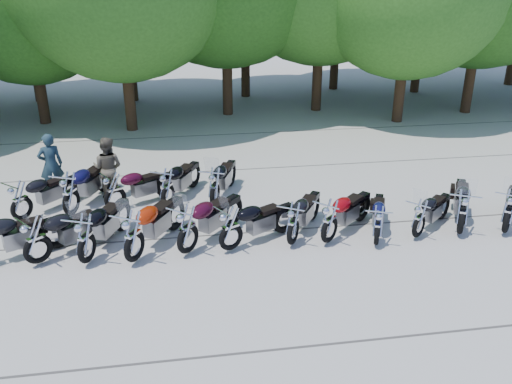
{
  "coord_description": "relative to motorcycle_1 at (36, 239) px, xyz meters",
  "views": [
    {
      "loc": [
        -1.87,
        -10.51,
        6.27
      ],
      "look_at": [
        0.0,
        1.5,
        1.1
      ],
      "focal_mm": 38.0,
      "sensor_mm": 36.0,
      "label": 1
    }
  ],
  "objects": [
    {
      "name": "ground",
      "position": [
        5.03,
        -0.65,
        -0.67
      ],
      "size": [
        90.0,
        90.0,
        0.0
      ],
      "primitive_type": "plane",
      "color": "#A6A196",
      "rests_on": "ground"
    },
    {
      "name": "motorcycle_1",
      "position": [
        0.0,
        0.0,
        0.0
      ],
      "size": [
        2.29,
        2.03,
        1.33
      ],
      "primitive_type": null,
      "rotation": [
        0.0,
        0.0,
        2.24
      ],
      "color": "black",
      "rests_on": "ground"
    },
    {
      "name": "motorcycle_2",
      "position": [
        1.06,
        -0.12,
        0.02
      ],
      "size": [
        1.58,
        2.52,
        1.37
      ],
      "primitive_type": null,
      "rotation": [
        0.0,
        0.0,
        2.76
      ],
      "color": "black",
      "rests_on": "ground"
    },
    {
      "name": "motorcycle_3",
      "position": [
        2.11,
        -0.24,
        0.05
      ],
      "size": [
        1.94,
        2.58,
        1.43
      ],
      "primitive_type": null,
      "rotation": [
        0.0,
        0.0,
        2.62
      ],
      "color": "#9F1F05",
      "rests_on": "ground"
    },
    {
      "name": "motorcycle_4",
      "position": [
        3.3,
        -0.04,
        0.03
      ],
      "size": [
        2.19,
        2.35,
        1.4
      ],
      "primitive_type": null,
      "rotation": [
        0.0,
        0.0,
        2.42
      ],
      "color": "#310617",
      "rests_on": "ground"
    },
    {
      "name": "motorcycle_5",
      "position": [
        4.3,
        -0.06,
        -0.02
      ],
      "size": [
        2.33,
        1.72,
        1.29
      ],
      "primitive_type": null,
      "rotation": [
        0.0,
        0.0,
        2.08
      ],
      "color": "black",
      "rests_on": "ground"
    },
    {
      "name": "motorcycle_6",
      "position": [
        5.79,
        0.01,
        -0.04
      ],
      "size": [
        1.75,
        2.24,
        1.25
      ],
      "primitive_type": null,
      "rotation": [
        0.0,
        0.0,
        2.58
      ],
      "color": "black",
      "rests_on": "ground"
    },
    {
      "name": "motorcycle_7",
      "position": [
        6.66,
        -0.04,
        -0.02
      ],
      "size": [
        2.15,
        2.09,
        1.3
      ],
      "primitive_type": null,
      "rotation": [
        0.0,
        0.0,
        2.33
      ],
      "color": "maroon",
      "rests_on": "ground"
    },
    {
      "name": "motorcycle_8",
      "position": [
        7.75,
        -0.31,
        -0.09
      ],
      "size": [
        1.35,
        2.14,
        1.16
      ],
      "primitive_type": null,
      "rotation": [
        0.0,
        0.0,
        2.76
      ],
      "color": "#0D0F3A",
      "rests_on": "ground"
    },
    {
      "name": "motorcycle_9",
      "position": [
        8.89,
        -0.11,
        -0.09
      ],
      "size": [
        1.95,
        1.82,
        1.16
      ],
      "primitive_type": null,
      "rotation": [
        0.0,
        0.0,
        2.29
      ],
      "color": "black",
      "rests_on": "ground"
    },
    {
      "name": "motorcycle_10",
      "position": [
        10.0,
        -0.09,
        0.01
      ],
      "size": [
        1.73,
        2.46,
        1.35
      ],
      "primitive_type": null,
      "rotation": [
        0.0,
        0.0,
        2.67
      ],
      "color": "black",
      "rests_on": "ground"
    },
    {
      "name": "motorcycle_11",
      "position": [
        11.15,
        -0.22,
        -0.0
      ],
      "size": [
        2.1,
        2.24,
        1.33
      ],
      "primitive_type": null,
      "rotation": [
        0.0,
        0.0,
        2.42
      ],
      "color": "black",
      "rests_on": "ground"
    },
    {
      "name": "motorcycle_12",
      "position": [
        -0.9,
        2.4,
        -0.04
      ],
      "size": [
        2.0,
        2.11,
        1.26
      ],
      "primitive_type": null,
      "rotation": [
        0.0,
        0.0,
        2.41
      ],
      "color": "black",
      "rests_on": "ground"
    },
    {
      "name": "motorcycle_13",
      "position": [
        0.34,
        2.5,
        0.04
      ],
      "size": [
        1.67,
        2.6,
        1.41
      ],
      "primitive_type": null,
      "rotation": [
        0.0,
        0.0,
        2.74
      ],
      "color": "#0D0C35",
      "rests_on": "ground"
    },
    {
      "name": "motorcycle_14",
      "position": [
        1.45,
        2.66,
        -0.04
      ],
      "size": [
        2.26,
        1.69,
        1.25
      ],
      "primitive_type": null,
      "rotation": [
        0.0,
        0.0,
        2.09
      ],
      "color": "#35071A",
      "rests_on": "ground"
    },
    {
      "name": "motorcycle_15",
      "position": [
        2.86,
        2.63,
        -0.02
      ],
      "size": [
        1.69,
        2.37,
        1.3
      ],
      "primitive_type": null,
      "rotation": [
        0.0,
        0.0,
        2.66
      ],
      "color": "black",
      "rests_on": "ground"
    },
    {
      "name": "motorcycle_16",
      "position": [
        4.14,
        2.48,
        -0.01
      ],
      "size": [
        1.5,
        2.41,
        1.31
      ],
      "primitive_type": null,
      "rotation": [
        0.0,
        0.0,
        2.77
      ],
      "color": "black",
      "rests_on": "ground"
    },
    {
      "name": "rider_0",
      "position": [
        -0.41,
        4.13,
        0.26
      ],
      "size": [
        0.78,
        0.63,
        1.85
      ],
      "primitive_type": "imported",
      "rotation": [
        0.0,
        0.0,
        3.46
      ],
      "color": "#1E343F",
      "rests_on": "ground"
    },
    {
      "name": "rider_1",
      "position": [
        1.22,
        3.69,
        0.24
      ],
      "size": [
        1.05,
        0.92,
        1.8
      ],
      "primitive_type": "imported",
      "rotation": [
        0.0,
        0.0,
        2.83
      ],
      "color": "brown",
      "rests_on": "ground"
    }
  ]
}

